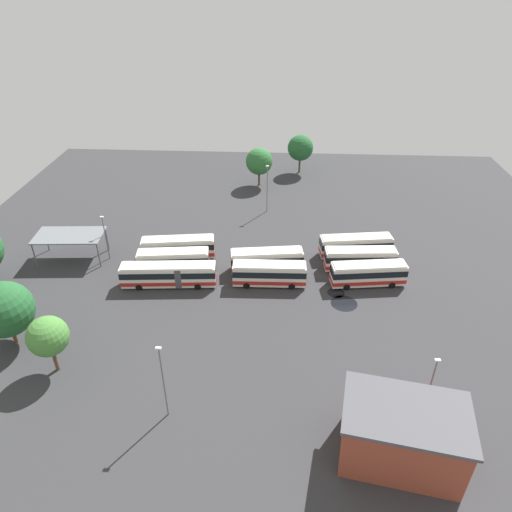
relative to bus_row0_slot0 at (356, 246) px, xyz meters
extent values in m
plane|color=#333335|center=(14.07, 5.07, -1.89)|extent=(107.52, 107.52, 0.00)
cube|color=silver|center=(-0.01, 0.00, -0.02)|extent=(11.74, 4.12, 3.13)
cube|color=beige|center=(-0.01, 0.00, 1.62)|extent=(11.26, 3.85, 0.14)
cube|color=black|center=(-0.01, 0.00, 0.48)|extent=(11.80, 4.17, 1.00)
cube|color=red|center=(-0.01, 0.00, -0.90)|extent=(11.80, 4.17, 0.63)
cube|color=black|center=(5.70, 0.79, 0.58)|extent=(0.35, 2.09, 1.15)
cylinder|color=black|center=(3.36, 1.66, -1.39)|extent=(1.03, 0.43, 1.00)
cylinder|color=black|center=(3.69, -0.68, -1.39)|extent=(1.03, 0.43, 1.00)
cylinder|color=black|center=(-3.70, 0.68, -1.39)|extent=(1.03, 0.43, 1.00)
cylinder|color=black|center=(-3.37, -1.66, -1.39)|extent=(1.03, 0.43, 1.00)
cube|color=silver|center=(-0.21, 3.97, -0.02)|extent=(11.03, 3.34, 3.13)
cube|color=beige|center=(-0.21, 3.97, 1.62)|extent=(10.58, 3.10, 0.14)
cube|color=black|center=(-0.21, 3.97, 0.48)|extent=(11.09, 3.38, 1.00)
cube|color=red|center=(-0.21, 3.97, -0.90)|extent=(11.09, 3.38, 0.63)
cube|color=black|center=(5.23, 4.36, 0.58)|extent=(0.21, 2.10, 1.15)
cylinder|color=black|center=(3.07, 5.38, -1.39)|extent=(1.02, 0.37, 1.00)
cylinder|color=black|center=(3.24, 3.03, -1.39)|extent=(1.02, 0.37, 1.00)
cylinder|color=black|center=(-3.65, 4.90, -1.39)|extent=(1.02, 0.37, 1.00)
cylinder|color=black|center=(-3.48, 2.55, -1.39)|extent=(1.02, 0.37, 1.00)
cube|color=silver|center=(-0.84, 8.03, -0.02)|extent=(11.14, 3.93, 3.13)
cube|color=beige|center=(-0.84, 8.03, 1.62)|extent=(10.68, 3.67, 0.14)
cube|color=black|center=(-0.84, 8.03, 0.48)|extent=(11.20, 3.97, 1.00)
cube|color=red|center=(-0.84, 8.03, -0.90)|extent=(11.20, 3.97, 0.63)
cube|color=black|center=(4.58, 8.73, 0.58)|extent=(0.33, 2.09, 1.15)
cylinder|color=black|center=(2.36, 9.63, -1.39)|extent=(1.03, 0.42, 1.00)
cylinder|color=black|center=(2.66, 7.29, -1.39)|extent=(1.03, 0.42, 1.00)
cylinder|color=black|center=(-4.34, 8.77, -1.39)|extent=(1.03, 0.42, 1.00)
cylinder|color=black|center=(-4.05, 6.43, -1.39)|extent=(1.03, 0.42, 1.00)
cube|color=silver|center=(14.19, 5.13, -0.02)|extent=(11.23, 3.99, 3.13)
cube|color=beige|center=(14.19, 5.13, 1.62)|extent=(10.77, 3.73, 0.14)
cube|color=black|center=(14.19, 5.13, 0.48)|extent=(11.29, 4.04, 1.00)
cube|color=red|center=(14.19, 5.13, -0.90)|extent=(11.29, 4.04, 0.63)
cube|color=black|center=(19.65, 5.86, 0.58)|extent=(0.34, 2.09, 1.15)
cylinder|color=black|center=(17.41, 6.75, -1.39)|extent=(1.03, 0.43, 1.00)
cylinder|color=black|center=(17.73, 4.41, -1.39)|extent=(1.03, 0.43, 1.00)
cylinder|color=black|center=(10.66, 5.85, -1.39)|extent=(1.03, 0.43, 1.00)
cylinder|color=black|center=(10.97, 3.51, -1.39)|extent=(1.03, 0.43, 1.00)
cube|color=silver|center=(13.69, 8.83, -0.02)|extent=(10.75, 2.82, 3.13)
cube|color=beige|center=(13.69, 8.83, 1.62)|extent=(10.32, 2.60, 0.14)
cube|color=black|center=(13.69, 8.83, 0.48)|extent=(10.80, 2.86, 1.00)
cube|color=red|center=(13.69, 8.83, -0.90)|extent=(10.80, 2.86, 0.63)
cube|color=black|center=(19.05, 8.96, 0.58)|extent=(0.11, 2.10, 1.15)
cylinder|color=black|center=(16.98, 10.09, -1.39)|extent=(1.01, 0.32, 1.00)
cylinder|color=black|center=(17.04, 7.73, -1.39)|extent=(1.01, 0.32, 1.00)
cylinder|color=black|center=(10.35, 9.93, -1.39)|extent=(1.01, 0.32, 1.00)
cylinder|color=black|center=(10.41, 7.57, -1.39)|extent=(1.01, 0.32, 1.00)
cube|color=silver|center=(28.55, 2.16, -0.02)|extent=(11.73, 4.07, 3.13)
cube|color=beige|center=(28.55, 2.16, 1.62)|extent=(11.25, 3.80, 0.14)
cube|color=black|center=(28.55, 2.16, 0.48)|extent=(11.79, 4.11, 1.00)
cube|color=red|center=(28.55, 2.16, -0.90)|extent=(11.79, 4.11, 0.63)
cube|color=black|center=(34.26, 2.93, 0.58)|extent=(0.34, 2.09, 1.15)
cylinder|color=black|center=(31.93, 3.81, -1.39)|extent=(1.03, 0.43, 1.00)
cylinder|color=black|center=(32.24, 1.47, -1.39)|extent=(1.03, 0.43, 1.00)
cylinder|color=black|center=(24.87, 2.86, -1.39)|extent=(1.03, 0.43, 1.00)
cylinder|color=black|center=(25.18, 0.52, -1.39)|extent=(1.03, 0.43, 1.00)
cube|color=silver|center=(28.53, 6.04, -0.02)|extent=(11.03, 3.80, 3.13)
cube|color=beige|center=(28.53, 6.04, 1.62)|extent=(10.58, 3.55, 0.14)
cube|color=black|center=(28.53, 6.04, 0.48)|extent=(11.09, 3.85, 1.00)
cube|color=red|center=(28.53, 6.04, -0.90)|extent=(11.09, 3.85, 0.63)
cube|color=black|center=(33.91, 6.67, 0.58)|extent=(0.30, 2.09, 1.15)
cylinder|color=black|center=(31.72, 7.60, -1.39)|extent=(1.03, 0.41, 1.00)
cylinder|color=black|center=(32.00, 5.26, -1.39)|extent=(1.03, 0.41, 1.00)
cylinder|color=black|center=(25.07, 6.82, -1.39)|extent=(1.03, 0.41, 1.00)
cylinder|color=black|center=(25.34, 4.48, -1.39)|extent=(1.03, 0.41, 1.00)
cube|color=silver|center=(28.45, 9.89, -0.02)|extent=(13.94, 3.61, 3.13)
cube|color=beige|center=(28.45, 9.89, 1.62)|extent=(13.38, 3.37, 0.14)
cube|color=black|center=(28.45, 9.89, 0.48)|extent=(14.01, 3.66, 1.00)
cube|color=red|center=(28.45, 9.89, -0.90)|extent=(14.01, 3.66, 0.63)
cube|color=black|center=(35.34, 10.42, 0.58)|extent=(0.22, 2.10, 1.15)
cube|color=#47474C|center=(26.94, 9.78, -0.02)|extent=(1.10, 2.68, 3.01)
cylinder|color=black|center=(32.62, 11.40, -1.39)|extent=(1.02, 0.38, 1.00)
cylinder|color=black|center=(32.80, 9.05, -1.39)|extent=(1.02, 0.38, 1.00)
cylinder|color=black|center=(24.10, 10.74, -1.39)|extent=(1.02, 0.38, 1.00)
cylinder|color=black|center=(24.28, 8.39, -1.39)|extent=(1.02, 0.38, 1.00)
cube|color=#99422D|center=(0.43, 36.72, 1.15)|extent=(11.88, 8.77, 6.08)
cube|color=#4C4C51|center=(0.43, 36.72, 4.37)|extent=(12.59, 9.29, 0.36)
cube|color=black|center=(-4.90, 37.68, -0.79)|extent=(0.38, 1.78, 2.20)
cube|color=slate|center=(45.54, 3.36, 2.36)|extent=(10.92, 6.36, 0.20)
cylinder|color=#59595B|center=(50.33, 6.22, 0.19)|extent=(0.20, 0.20, 4.14)
cylinder|color=#59595B|center=(50.68, 1.19, 0.19)|extent=(0.20, 0.20, 4.14)
cylinder|color=#59595B|center=(40.40, 5.52, 0.19)|extent=(0.20, 0.20, 4.14)
cylinder|color=#59595B|center=(40.76, 0.49, 0.19)|extent=(0.20, 0.20, 4.14)
cylinder|color=slate|center=(14.91, -15.31, 2.63)|extent=(0.16, 0.16, 9.03)
cube|color=silver|center=(14.91, -15.31, 7.32)|extent=(0.56, 0.28, 0.20)
cylinder|color=slate|center=(23.59, 33.11, 2.74)|extent=(0.16, 0.16, 9.26)
cube|color=silver|center=(23.59, 33.11, 7.56)|extent=(0.56, 0.28, 0.20)
cylinder|color=slate|center=(-3.25, 31.59, 1.96)|extent=(0.16, 0.16, 7.69)
cube|color=silver|center=(-3.25, 31.59, 5.98)|extent=(0.56, 0.28, 0.20)
cylinder|color=slate|center=(39.78, 3.07, 1.77)|extent=(0.16, 0.16, 7.32)
cube|color=silver|center=(39.78, 3.07, 5.61)|extent=(0.56, 0.28, 0.20)
cylinder|color=brown|center=(37.94, 27.46, -0.30)|extent=(0.44, 0.44, 3.18)
sphere|color=#478438|center=(37.94, 27.46, 3.27)|extent=(4.65, 4.65, 4.65)
cylinder|color=brown|center=(45.10, 23.27, -0.71)|extent=(0.44, 0.44, 2.35)
sphere|color=#235B2D|center=(45.10, 23.27, 3.40)|extent=(6.90, 6.90, 6.90)
cylinder|color=brown|center=(8.20, -35.74, -0.20)|extent=(0.44, 0.44, 3.37)
sphere|color=#235B2D|center=(8.20, -35.74, 3.91)|extent=(5.71, 5.71, 5.71)
cylinder|color=brown|center=(17.05, -27.91, -0.40)|extent=(0.44, 0.44, 2.98)
sphere|color=#2D6B33|center=(17.05, -27.91, 3.49)|extent=(5.66, 5.66, 5.66)
cylinder|color=black|center=(12.64, 1.15, -1.88)|extent=(2.94, 2.94, 0.01)
cylinder|color=black|center=(3.02, 12.93, -1.88)|extent=(3.75, 3.75, 0.01)
cylinder|color=black|center=(3.93, 10.48, -1.88)|extent=(2.52, 2.52, 0.01)
camera|label=1|loc=(12.51, 65.05, 38.29)|focal=32.45mm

